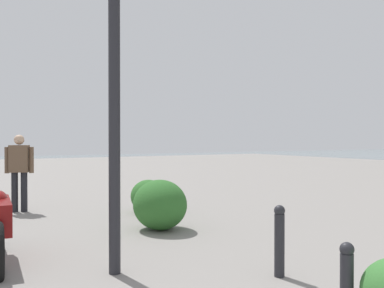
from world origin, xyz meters
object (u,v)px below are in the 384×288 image
(lamppost, at_px, (114,47))
(bollard_near, at_px, (347,278))
(pedestrian, at_px, (19,167))
(bollard_mid, at_px, (279,239))

(lamppost, height_order, bollard_near, lamppost)
(pedestrian, xyz_separation_m, bollard_near, (-7.38, -1.78, -0.63))
(bollard_near, distance_m, bollard_mid, 1.20)
(lamppost, height_order, bollard_mid, lamppost)
(bollard_mid, bearing_deg, pedestrian, 18.09)
(lamppost, xyz_separation_m, bollard_mid, (-1.08, -1.64, -2.28))
(lamppost, distance_m, bollard_mid, 3.01)
(lamppost, xyz_separation_m, bollard_near, (-2.25, -1.39, -2.36))
(pedestrian, height_order, bollard_near, pedestrian)
(bollard_near, height_order, bollard_mid, bollard_mid)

